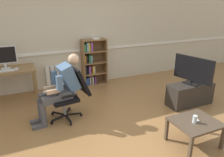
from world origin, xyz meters
The scene contains 15 objects.
ground_plane centered at (0.00, 0.00, 0.00)m, with size 18.00×18.00×0.00m, color olive.
back_wall centered at (0.00, 2.65, 1.35)m, with size 12.00×0.13×2.70m.
computer_desk centered at (-1.82, 2.15, 0.65)m, with size 1.31×0.65×0.76m.
imac_monitor centered at (-1.74, 2.23, 1.03)m, with size 0.51×0.14×0.48m.
keyboard centered at (-1.78, 2.01, 0.77)m, with size 0.43×0.12×0.02m, color white.
computer_mouse centered at (-1.53, 2.03, 0.77)m, with size 0.06×0.10×0.03m, color white.
bookshelf centered at (0.29, 2.44, 0.61)m, with size 0.64×0.29×1.24m.
radiator centered at (-0.56, 2.54, 0.30)m, with size 0.69×0.08×0.60m.
office_chair centered at (-0.64, 0.96, 0.52)m, with size 0.80×0.63×0.97m.
person_seated centered at (-0.83, 0.94, 0.65)m, with size 0.98×0.42×1.23m.
tv_stand centered at (1.80, 0.44, 0.24)m, with size 0.99×0.39×0.47m.
tv_screen centered at (1.80, 0.44, 0.78)m, with size 0.27×0.85×0.58m.
coffee_table centered at (0.86, -0.66, 0.36)m, with size 0.68×0.58×0.41m.
drinking_glass centered at (0.81, -0.68, 0.47)m, with size 0.07×0.07×0.11m, color silver.
spare_remote centered at (0.91, -0.62, 0.42)m, with size 0.04×0.15×0.02m, color white.
Camera 1 is at (-1.43, -2.70, 2.10)m, focal length 34.04 mm.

